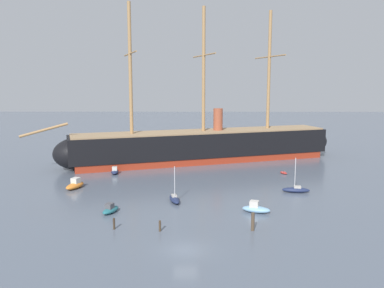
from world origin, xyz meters
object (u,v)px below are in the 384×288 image
Objects in this scene: mooring_piling_right_pair at (160,226)px; mooring_piling_nearest at (253,222)px; tall_ship at (203,145)px; sailboat_near_centre at (174,199)px; motorboat_foreground_left at (110,209)px; motorboat_foreground_right at (256,208)px; mooring_piling_left_pair at (114,224)px; motorboat_far_left at (65,155)px; dinghy_distant_centre at (192,148)px; dinghy_alongside_stern at (284,173)px; motorboat_alongside_bow at (115,171)px; motorboat_mid_left at (75,185)px; sailboat_far_right at (317,154)px; sailboat_mid_right at (296,190)px.

mooring_piling_nearest is at bearing 1.80° from mooring_piling_right_pair.
tall_ship is 30.86m from sailboat_near_centre.
motorboat_foreground_left is 9.75m from mooring_piling_right_pair.
motorboat_foreground_right is 12.09m from sailboat_near_centre.
mooring_piling_left_pair is at bearing 179.19° from mooring_piling_nearest.
motorboat_far_left reaches higher than dinghy_distant_centre.
motorboat_far_left is (-19.51, 40.85, -0.02)m from motorboat_foreground_left.
dinghy_alongside_stern is (28.03, 23.36, -0.26)m from motorboat_foreground_left.
mooring_piling_nearest is at bearing -108.61° from dinghy_alongside_stern.
mooring_piling_left_pair is at bearing 174.04° from mooring_piling_right_pair.
motorboat_alongside_bow reaches higher than mooring_piling_left_pair.
mooring_piling_nearest is (5.14, -41.64, -2.51)m from tall_ship.
sailboat_far_right is (48.35, 29.74, -0.09)m from motorboat_mid_left.
motorboat_alongside_bow is 32.15m from dinghy_alongside_stern.
sailboat_mid_right reaches higher than mooring_piling_nearest.
mooring_piling_right_pair is (11.32, -29.70, 0.15)m from motorboat_alongside_bow.
mooring_piling_left_pair is (-25.45, -16.29, 0.21)m from sailboat_mid_right.
sailboat_mid_right reaches higher than motorboat_alongside_bow.
motorboat_mid_left is 2.23× the size of dinghy_alongside_stern.
motorboat_foreground_right reaches higher than motorboat_far_left.
sailboat_near_centre is 11.68m from mooring_piling_right_pair.
motorboat_alongside_bow is 23.47m from motorboat_far_left.
sailboat_mid_right is at bearing -68.19° from dinghy_distant_centre.
motorboat_foreground_right reaches higher than mooring_piling_left_pair.
motorboat_alongside_bow is at bearing -144.22° from tall_ship.
mooring_piling_right_pair reaches higher than dinghy_distant_centre.
motorboat_foreground_right is at bearing -46.13° from motorboat_far_left.
motorboat_far_left is (-32.43, 5.44, -3.13)m from tall_ship.
motorboat_alongside_bow is at bearing 101.34° from mooring_piling_left_pair.
motorboat_foreground_right reaches higher than dinghy_distant_centre.
sailboat_near_centre is 2.47× the size of mooring_piling_nearest.
sailboat_far_right is (39.88, 42.08, 0.04)m from motorboat_foreground_left.
motorboat_mid_left is 38.13m from dinghy_alongside_stern.
motorboat_foreground_right is at bearing -128.12° from sailboat_mid_right.
sailboat_mid_right is (14.25, -25.12, -3.12)m from tall_ship.
mooring_piling_left_pair is (-17.68, -6.38, 0.12)m from motorboat_foreground_right.
motorboat_mid_left is 32.39m from mooring_piling_nearest.
sailboat_far_right reaches higher than mooring_piling_left_pair.
motorboat_alongside_bow is (-17.04, -12.28, -3.10)m from tall_ship.
mooring_piling_left_pair is (-8.59, -58.43, 0.37)m from dinghy_distant_centre.
sailboat_mid_right is 4.13× the size of mooring_piling_left_pair.
sailboat_near_centre is at bearing -137.23° from dinghy_alongside_stern.
sailboat_far_right is at bearing 23.30° from motorboat_alongside_bow.
tall_ship reaches higher than dinghy_alongside_stern.
sailboat_near_centre is 26.94m from dinghy_alongside_stern.
dinghy_alongside_stern is at bearing 0.41° from motorboat_alongside_bow.
sailboat_mid_right is 0.90× the size of sailboat_far_right.
tall_ship is 42.03m from mooring_piling_nearest.
sailboat_far_right is at bearing 68.21° from sailboat_mid_right.
dinghy_alongside_stern is (19.78, 18.30, -0.23)m from sailboat_near_centre.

